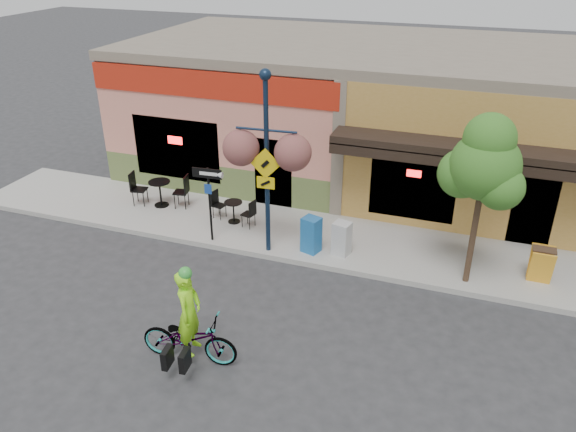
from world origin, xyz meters
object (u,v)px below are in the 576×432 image
Objects in this scene: street_tree at (479,202)px; newspaper_box_blue at (311,235)px; bicycle at (189,338)px; building at (397,113)px; cyclist_rider at (190,323)px; lamp_post at (267,166)px; one_way_sign at (210,205)px; newspaper_box_grey at (342,239)px.

newspaper_box_blue is at bearing 178.61° from street_tree.
newspaper_box_blue is (1.09, 4.71, 0.12)m from bicycle.
building is 11.41m from cyclist_rider.
building is at bearing -16.63° from bicycle.
lamp_post reaches higher than bicycle.
one_way_sign is at bearing -119.50° from building.
bicycle is at bearing -137.85° from street_tree.
building reaches higher than cyclist_rider.
cyclist_rider is at bearing -97.36° from newspaper_box_grey.
cyclist_rider is at bearing -72.67° from one_way_sign.
one_way_sign is 2.33× the size of newspaper_box_grey.
lamp_post reaches higher than newspaper_box_blue.
one_way_sign is at bearing 15.76° from cyclist_rider.
cyclist_rider is at bearing -137.57° from street_tree.
building reaches higher than bicycle.
cyclist_rider is 0.38× the size of lamp_post.
newspaper_box_blue is (2.77, 0.32, -0.58)m from one_way_sign.
newspaper_box_grey reaches higher than bicycle.
newspaper_box_blue is (1.04, 4.71, -0.28)m from cyclist_rider.
lamp_post is at bearing -153.57° from newspaper_box_grey.
lamp_post reaches higher than newspaper_box_grey.
newspaper_box_blue reaches higher than newspaper_box_grey.
lamp_post reaches higher than cyclist_rider.
street_tree is at bearing -53.34° from cyclist_rider.
bicycle is 7.09m from street_tree.
building is 19.81× the size of newspaper_box_grey.
one_way_sign reaches higher than newspaper_box_grey.
lamp_post is 2.26× the size of one_way_sign.
bicycle is (-2.14, -11.13, -1.73)m from building.
bicycle is 1.08× the size of cyclist_rider.
building is 3.76× the size of lamp_post.
one_way_sign is 3.65m from newspaper_box_grey.
newspaper_box_grey is at bearing 8.70° from lamp_post.
building is at bearing 56.31° from one_way_sign.
street_tree reaches higher than cyclist_rider.
newspaper_box_grey is at bearing -92.28° from building.
street_tree reaches higher than bicycle.
newspaper_box_blue is 0.23× the size of street_tree.
bicycle is 0.41× the size of lamp_post.
newspaper_box_grey is at bearing 175.95° from street_tree.
cyclist_rider is 0.43× the size of street_tree.
cyclist_rider reaches higher than newspaper_box_grey.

